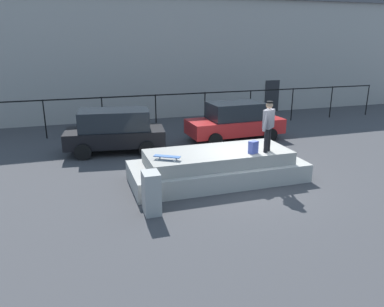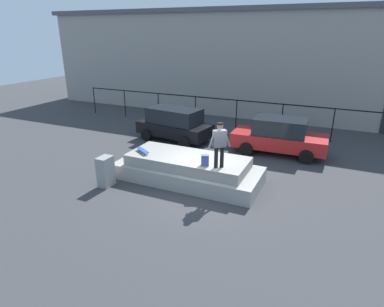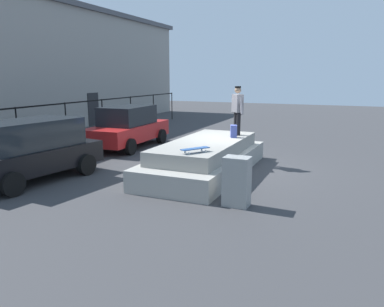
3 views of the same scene
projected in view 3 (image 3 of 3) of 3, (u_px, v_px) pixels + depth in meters
ground_plane at (227, 167)px, 12.58m from camera, size 60.00×60.00×0.00m
concrete_ledge at (206, 158)px, 11.79m from camera, size 5.78×2.36×1.02m
skateboarder at (237, 107)px, 12.62m from camera, size 0.70×0.62×1.65m
skateboard at (195, 149)px, 9.86m from camera, size 0.80×0.61×0.12m
backpack at (234, 131)px, 12.29m from camera, size 0.33×0.29×0.41m
car_black_hatchback_near at (31, 149)px, 10.81m from camera, size 4.22×2.42×1.77m
car_red_sedan_mid at (128, 127)px, 15.91m from camera, size 4.48×2.13×1.75m
utility_box at (237, 182)px, 8.72m from camera, size 0.45×0.60×1.18m
fence_row at (43, 117)px, 15.38m from camera, size 24.06×0.06×1.86m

